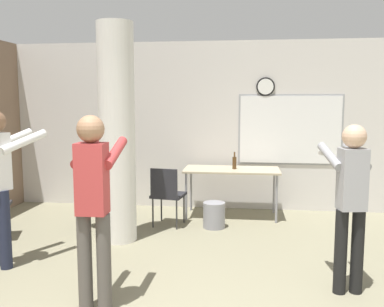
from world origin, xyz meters
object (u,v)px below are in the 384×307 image
(chair_near_pillar, at_px, (96,193))
(person_playing_front, at_px, (94,197))
(chair_table_left, at_px, (167,192))
(bottle_on_table, at_px, (234,162))
(person_watching_back, at_px, (0,176))
(folding_table, at_px, (232,172))
(person_playing_side, at_px, (350,195))

(chair_near_pillar, xyz_separation_m, person_playing_front, (0.81, -2.30, 0.49))
(person_playing_front, bearing_deg, chair_near_pillar, 109.48)
(chair_table_left, bearing_deg, bottle_on_table, 34.82)
(person_playing_front, relative_size, person_watching_back, 0.99)
(folding_table, distance_m, person_playing_front, 3.38)
(person_watching_back, bearing_deg, chair_table_left, 48.19)
(folding_table, distance_m, person_watching_back, 3.41)
(chair_table_left, bearing_deg, person_playing_front, -93.93)
(bottle_on_table, xyz_separation_m, chair_near_pillar, (-1.94, -0.88, -0.35))
(chair_near_pillar, bearing_deg, person_playing_side, -28.72)
(folding_table, height_order, chair_table_left, chair_table_left)
(folding_table, xyz_separation_m, person_playing_side, (1.19, -2.57, 0.24))
(chair_near_pillar, bearing_deg, chair_table_left, 12.23)
(person_playing_front, distance_m, person_watching_back, 1.58)
(bottle_on_table, relative_size, chair_table_left, 0.31)
(folding_table, relative_size, person_playing_front, 0.87)
(folding_table, relative_size, person_playing_side, 0.92)
(person_playing_side, bearing_deg, chair_near_pillar, 151.28)
(chair_near_pillar, xyz_separation_m, person_playing_side, (3.08, -1.69, 0.44))
(chair_table_left, bearing_deg, folding_table, 36.23)
(chair_table_left, bearing_deg, person_watching_back, -131.81)
(bottle_on_table, distance_m, chair_table_left, 1.21)
(bottle_on_table, distance_m, person_watching_back, 3.42)
(bottle_on_table, bearing_deg, chair_near_pillar, -155.70)
(bottle_on_table, xyz_separation_m, person_playing_front, (-1.12, -3.18, 0.14))
(bottle_on_table, height_order, person_playing_front, person_playing_front)
(chair_table_left, relative_size, person_watching_back, 0.51)
(bottle_on_table, xyz_separation_m, chair_table_left, (-0.95, -0.66, -0.35))
(chair_near_pillar, relative_size, person_playing_side, 0.54)
(person_playing_side, bearing_deg, folding_table, 114.76)
(folding_table, relative_size, chair_table_left, 1.70)
(chair_near_pillar, height_order, chair_table_left, same)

